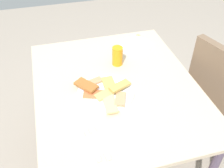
{
  "coord_description": "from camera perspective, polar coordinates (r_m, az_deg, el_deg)",
  "views": [
    {
      "loc": [
        1.08,
        -0.31,
        1.7
      ],
      "look_at": [
        0.02,
        -0.03,
        0.77
      ],
      "focal_mm": 41.17,
      "sensor_mm": 36.0,
      "label": 1
    }
  ],
  "objects": [
    {
      "name": "spoon",
      "position": [
        1.19,
        -2.68,
        -12.91
      ],
      "size": [
        0.2,
        0.06,
        0.0
      ],
      "primitive_type": "cube",
      "rotation": [
        0.0,
        0.0,
        0.19
      ],
      "color": "silver",
      "rests_on": "paper_napkin"
    },
    {
      "name": "dining_chair",
      "position": [
        1.87,
        23.01,
        -2.37
      ],
      "size": [
        0.52,
        0.52,
        0.92
      ],
      "color": "brown",
      "rests_on": "ground_plane"
    },
    {
      "name": "paper_napkin",
      "position": [
        1.2,
        -3.53,
        -13.19
      ],
      "size": [
        0.13,
        0.13,
        0.0
      ],
      "primitive_type": "cube",
      "rotation": [
        0.0,
        0.0,
        0.11
      ],
      "color": "white",
      "rests_on": "dining_table"
    },
    {
      "name": "soda_can",
      "position": [
        1.61,
        1.21,
        6.24
      ],
      "size": [
        0.08,
        0.08,
        0.12
      ],
      "primitive_type": "cylinder",
      "rotation": [
        0.0,
        0.0,
        0.22
      ],
      "color": "orange",
      "rests_on": "dining_table"
    },
    {
      "name": "salad_plate_greens",
      "position": [
        1.82,
        5.18,
        9.11
      ],
      "size": [
        0.22,
        0.22,
        0.05
      ],
      "color": "white",
      "rests_on": "dining_table"
    },
    {
      "name": "dining_table",
      "position": [
        1.53,
        0.86,
        -2.41
      ],
      "size": [
        1.11,
        0.92,
        0.74
      ],
      "color": "beige",
      "rests_on": "ground_plane"
    },
    {
      "name": "fork",
      "position": [
        1.19,
        -4.41,
        -13.25
      ],
      "size": [
        0.19,
        0.04,
        0.0
      ],
      "primitive_type": "cube",
      "rotation": [
        0.0,
        0.0,
        0.14
      ],
      "color": "silver",
      "rests_on": "paper_napkin"
    },
    {
      "name": "pide_platter",
      "position": [
        1.42,
        -1.5,
        -1.66
      ],
      "size": [
        0.33,
        0.32,
        0.05
      ],
      "color": "white",
      "rests_on": "dining_table"
    },
    {
      "name": "ground_plane",
      "position": [
        2.04,
        0.67,
        -16.14
      ],
      "size": [
        6.0,
        6.0,
        0.0
      ],
      "primitive_type": "plane",
      "color": "gray"
    }
  ]
}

